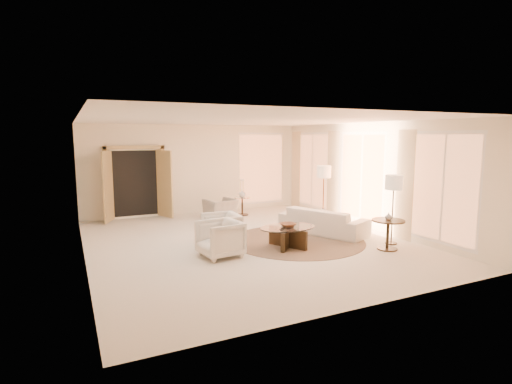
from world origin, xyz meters
name	(u,v)px	position (x,y,z in m)	size (l,w,h in m)	color
room	(248,182)	(0.00, 0.00, 1.40)	(7.04, 8.04, 2.83)	beige
windows_right	(363,177)	(3.45, 0.10, 1.35)	(0.10, 6.40, 2.40)	#FFA066
window_back_corner	(262,168)	(2.30, 3.95, 1.35)	(1.70, 0.10, 2.40)	#FFA066
curtains_right	(341,176)	(3.40, 1.00, 1.30)	(0.06, 5.20, 2.60)	beige
french_doors	(136,183)	(-1.90, 3.82, 1.07)	(1.95, 0.66, 2.16)	tan
area_rug	(297,240)	(1.09, -0.40, 0.01)	(3.17, 3.17, 0.01)	#3D2B1F
sofa	(323,221)	(2.06, -0.07, 0.32)	(2.21, 0.86, 0.65)	silver
armchair_left	(221,228)	(-0.64, 0.04, 0.40)	(0.77, 0.72, 0.79)	silver
armchair_right	(220,237)	(-0.98, -0.79, 0.41)	(0.79, 0.74, 0.82)	silver
accent_chair	(221,205)	(0.41, 2.91, 0.38)	(0.86, 0.56, 0.75)	#9C978D
coffee_table	(288,235)	(0.60, -0.82, 0.30)	(1.44, 1.44, 0.47)	black
end_table	(388,229)	(2.48, -1.88, 0.45)	(0.70, 0.70, 0.66)	black
side_table	(242,204)	(1.15, 2.97, 0.34)	(0.48, 0.48, 0.56)	black
floor_lamp_near	(324,174)	(2.78, 0.97, 1.38)	(0.39, 0.39, 1.63)	black
floor_lamp_far	(394,186)	(2.89, -1.57, 1.35)	(0.38, 0.38, 1.58)	black
bowl	(288,225)	(0.60, -0.82, 0.51)	(0.34, 0.34, 0.08)	brown
end_vase	(389,216)	(2.48, -1.88, 0.73)	(0.15, 0.15, 0.16)	silver
side_vase	(242,193)	(1.15, 2.97, 0.68)	(0.24, 0.24, 0.25)	silver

